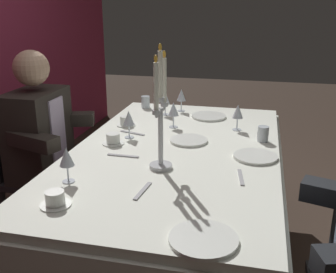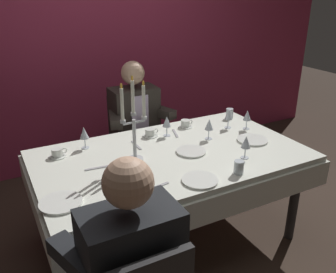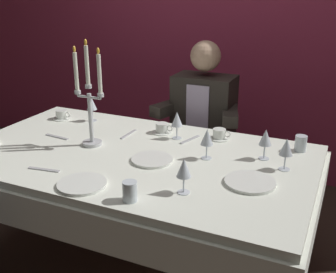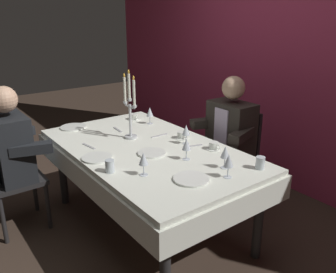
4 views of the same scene
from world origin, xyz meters
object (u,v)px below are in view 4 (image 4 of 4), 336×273
Objects in this scene: wine_glass_1 at (225,153)px; water_tumbler_0 at (260,163)px; water_tumbler_1 at (110,166)px; dinner_plate_1 at (191,179)px; wine_glass_5 at (229,161)px; seated_diner_0 at (10,148)px; dinner_plate_0 at (152,153)px; dinner_plate_3 at (73,127)px; candelabra at (130,111)px; wine_glass_2 at (186,130)px; dining_table at (147,161)px; coffee_cup_1 at (182,136)px; coffee_cup_0 at (214,146)px; coffee_cup_2 at (134,117)px; wine_glass_4 at (143,159)px; wine_glass_0 at (187,145)px; seated_diner_1 at (231,130)px; dinner_plate_2 at (97,158)px; wine_glass_3 at (150,112)px.

wine_glass_1 reaches higher than water_tumbler_0.
dinner_plate_1 is at bearing 40.93° from water_tumbler_1.
seated_diner_0 is (-1.45, -1.01, -0.12)m from wine_glass_5.
dinner_plate_3 is at bearing -166.75° from dinner_plate_0.
dinner_plate_3 is 0.63m from seated_diner_0.
candelabra is 3.61× the size of wine_glass_1.
dinner_plate_1 is 0.68m from wine_glass_2.
coffee_cup_1 is (0.00, 0.36, 0.15)m from dining_table.
coffee_cup_0 is 1.00× the size of coffee_cup_2.
candelabra is at bearing -160.19° from water_tumbler_0.
wine_glass_4 is 1.24× the size of coffee_cup_2.
wine_glass_1 is (0.93, 0.20, -0.13)m from candelabra.
wine_glass_0 is at bearing 43.00° from seated_diner_0.
seated_diner_1 reaches higher than wine_glass_2.
wine_glass_5 is at bearing 49.78° from wine_glass_4.
water_tumbler_0 is (0.15, 0.50, 0.04)m from dinner_plate_1.
coffee_cup_2 is at bearing 172.34° from wine_glass_5.
wine_glass_1 is (0.66, 0.22, 0.23)m from dining_table.
dinner_plate_0 is 0.30m from wine_glass_0.
wine_glass_2 reaches higher than water_tumbler_1.
candelabra is at bearing 66.17° from seated_diner_0.
wine_glass_1 is at bearing -31.67° from coffee_cup_0.
water_tumbler_1 is at bearing -81.58° from wine_glass_2.
dinner_plate_1 is at bearing 40.50° from wine_glass_4.
wine_glass_5 reaches higher than water_tumbler_1.
wine_glass_0 is 1.00× the size of wine_glass_5.
candelabra is 0.67m from wine_glass_0.
water_tumbler_1 reaches higher than dining_table.
candelabra is 0.48× the size of seated_diner_0.
wine_glass_0 is 1.24× the size of coffee_cup_1.
water_tumbler_0 is 0.07× the size of seated_diner_1.
dinner_plate_0 is 0.42m from dinner_plate_2.
wine_glass_2 is at bearing 56.29° from seated_diner_0.
wine_glass_1 is 0.13× the size of seated_diner_1.
wine_glass_0 is (0.66, 0.08, -0.13)m from candelabra.
wine_glass_4 is 1.00× the size of wine_glass_5.
water_tumbler_1 is at bearing -139.07° from dinner_plate_1.
seated_diner_1 reaches higher than dinner_plate_3.
wine_glass_4 is (0.28, -0.25, 0.11)m from dinner_plate_0.
wine_glass_2 is at bearing 164.59° from wine_glass_5.
coffee_cup_0 is at bearing 1.66° from wine_glass_3.
wine_glass_1 is 0.80m from water_tumbler_1.
wine_glass_0 is at bearing -34.96° from coffee_cup_1.
dinner_plate_1 is 0.58m from coffee_cup_0.
candelabra is at bearing 27.13° from dinner_plate_3.
seated_diner_0 is (-0.40, -0.90, -0.25)m from candelabra.
wine_glass_2 is 0.64m from wine_glass_3.
dining_table is at bearing 52.82° from seated_diner_0.
wine_glass_1 is at bearing -49.55° from seated_diner_1.
water_tumbler_0 is (0.68, 0.45, 0.04)m from dinner_plate_0.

